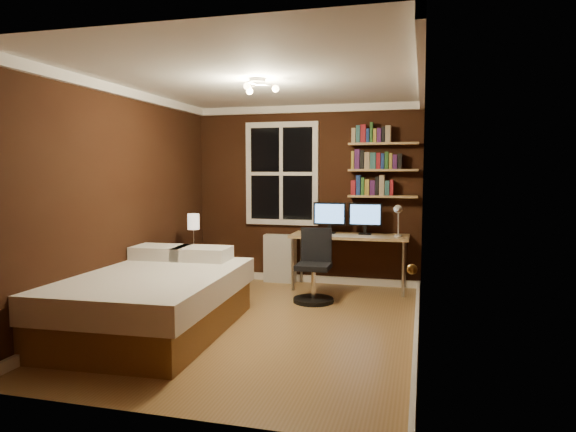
% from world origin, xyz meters
% --- Properties ---
extents(floor, '(4.20, 4.20, 0.00)m').
position_xyz_m(floor, '(0.00, 0.00, 0.00)').
color(floor, olive).
rests_on(floor, ground).
extents(wall_back, '(3.20, 0.04, 2.50)m').
position_xyz_m(wall_back, '(0.00, 2.10, 1.25)').
color(wall_back, black).
rests_on(wall_back, ground).
extents(wall_left, '(0.04, 4.20, 2.50)m').
position_xyz_m(wall_left, '(-1.60, 0.00, 1.25)').
color(wall_left, black).
rests_on(wall_left, ground).
extents(wall_right, '(0.04, 4.20, 2.50)m').
position_xyz_m(wall_right, '(1.60, 0.00, 1.25)').
color(wall_right, black).
rests_on(wall_right, ground).
extents(ceiling, '(3.20, 4.20, 0.02)m').
position_xyz_m(ceiling, '(0.00, 0.00, 2.50)').
color(ceiling, white).
rests_on(ceiling, wall_back).
extents(window, '(1.06, 0.06, 1.46)m').
position_xyz_m(window, '(-0.35, 2.06, 1.55)').
color(window, white).
rests_on(window, wall_back).
extents(door, '(0.03, 0.82, 2.05)m').
position_xyz_m(door, '(1.59, -1.55, 1.02)').
color(door, black).
rests_on(door, ground).
extents(door_knob, '(0.06, 0.06, 0.06)m').
position_xyz_m(door_knob, '(1.55, -1.85, 1.00)').
color(door_knob, '#B79141').
rests_on(door_knob, door).
extents(ceiling_fixture, '(0.44, 0.44, 0.18)m').
position_xyz_m(ceiling_fixture, '(0.00, -0.10, 2.40)').
color(ceiling_fixture, beige).
rests_on(ceiling_fixture, ceiling).
extents(bookshelf_lower, '(0.92, 0.22, 0.03)m').
position_xyz_m(bookshelf_lower, '(1.08, 1.98, 1.25)').
color(bookshelf_lower, tan).
rests_on(bookshelf_lower, wall_back).
extents(books_row_lower, '(0.54, 0.16, 0.23)m').
position_xyz_m(books_row_lower, '(1.08, 1.98, 1.38)').
color(books_row_lower, maroon).
rests_on(books_row_lower, bookshelf_lower).
extents(bookshelf_middle, '(0.92, 0.22, 0.03)m').
position_xyz_m(bookshelf_middle, '(1.08, 1.98, 1.60)').
color(bookshelf_middle, tan).
rests_on(bookshelf_middle, wall_back).
extents(books_row_middle, '(0.66, 0.16, 0.23)m').
position_xyz_m(books_row_middle, '(1.08, 1.98, 1.73)').
color(books_row_middle, navy).
rests_on(books_row_middle, bookshelf_middle).
extents(bookshelf_upper, '(0.92, 0.22, 0.03)m').
position_xyz_m(bookshelf_upper, '(1.08, 1.98, 1.95)').
color(bookshelf_upper, tan).
rests_on(bookshelf_upper, wall_back).
extents(books_row_upper, '(0.54, 0.16, 0.23)m').
position_xyz_m(books_row_upper, '(1.08, 1.98, 2.08)').
color(books_row_upper, '#285926').
rests_on(books_row_upper, bookshelf_upper).
extents(bed, '(1.66, 2.24, 0.74)m').
position_xyz_m(bed, '(-1.00, -0.52, 0.31)').
color(bed, brown).
rests_on(bed, ground).
extents(nightstand, '(0.57, 0.57, 0.61)m').
position_xyz_m(nightstand, '(-1.23, 1.01, 0.30)').
color(nightstand, brown).
rests_on(nightstand, ground).
extents(bedside_lamp, '(0.15, 0.15, 0.44)m').
position_xyz_m(bedside_lamp, '(-1.23, 1.01, 0.83)').
color(bedside_lamp, beige).
rests_on(bedside_lamp, nightstand).
extents(radiator, '(0.46, 0.16, 0.68)m').
position_xyz_m(radiator, '(-0.35, 1.98, 0.34)').
color(radiator, beige).
rests_on(radiator, ground).
extents(desk, '(1.56, 0.58, 0.74)m').
position_xyz_m(desk, '(0.67, 1.79, 0.68)').
color(desk, tan).
rests_on(desk, ground).
extents(monitor_left, '(0.44, 0.12, 0.42)m').
position_xyz_m(monitor_left, '(0.38, 1.87, 0.95)').
color(monitor_left, black).
rests_on(monitor_left, desk).
extents(monitor_right, '(0.44, 0.12, 0.42)m').
position_xyz_m(monitor_right, '(0.86, 1.87, 0.95)').
color(monitor_right, black).
rests_on(monitor_right, desk).
extents(desk_lamp, '(0.14, 0.32, 0.44)m').
position_xyz_m(desk_lamp, '(1.30, 1.66, 0.96)').
color(desk_lamp, silver).
rests_on(desk_lamp, desk).
extents(office_chair, '(0.49, 0.49, 0.89)m').
position_xyz_m(office_chair, '(0.34, 1.03, 0.33)').
color(office_chair, black).
rests_on(office_chair, ground).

